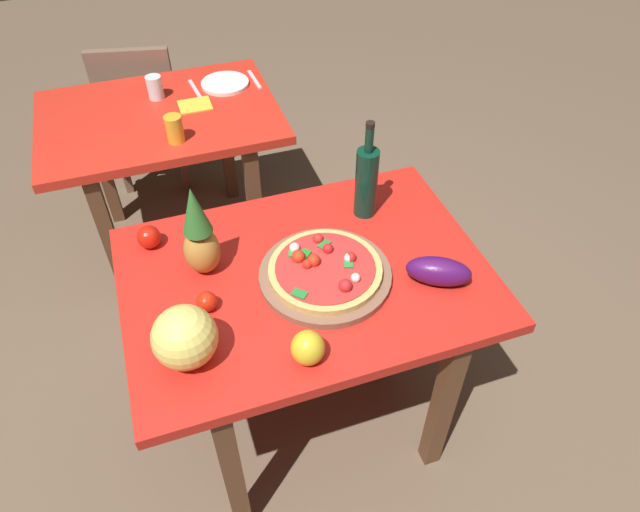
{
  "coord_description": "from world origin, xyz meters",
  "views": [
    {
      "loc": [
        -0.36,
        -1.2,
        2.07
      ],
      "look_at": [
        0.05,
        0.01,
        0.82
      ],
      "focal_mm": 32.32,
      "sensor_mm": 36.0,
      "label": 1
    }
  ],
  "objects_px": {
    "drinking_glass_water": "(155,87)",
    "melon": "(185,337)",
    "pizza_board": "(325,275)",
    "eggplant": "(439,271)",
    "dining_chair": "(143,107)",
    "background_table": "(163,137)",
    "pineapple_left": "(199,236)",
    "bell_pepper": "(308,348)",
    "drinking_glass_juice": "(175,129)",
    "napkin_folded": "(195,105)",
    "dinner_plate": "(225,83)",
    "fork_utensil": "(195,89)",
    "wine_bottle": "(366,181)",
    "tomato_at_corner": "(207,302)",
    "knife_utensil": "(254,80)",
    "display_table": "(306,295)",
    "tomato_near_board": "(149,237)",
    "pizza": "(325,268)"
  },
  "relations": [
    {
      "from": "background_table",
      "to": "pizza_board",
      "type": "xyz_separation_m",
      "value": [
        0.36,
        -1.16,
        0.13
      ]
    },
    {
      "from": "bell_pepper",
      "to": "napkin_folded",
      "type": "distance_m",
      "value": 1.44
    },
    {
      "from": "background_table",
      "to": "tomato_at_corner",
      "type": "relative_size",
      "value": 16.62
    },
    {
      "from": "drinking_glass_water",
      "to": "melon",
      "type": "bearing_deg",
      "value": -94.06
    },
    {
      "from": "drinking_glass_water",
      "to": "dining_chair",
      "type": "bearing_deg",
      "value": 98.39
    },
    {
      "from": "wine_bottle",
      "to": "tomato_at_corner",
      "type": "bearing_deg",
      "value": -156.74
    },
    {
      "from": "pineapple_left",
      "to": "bell_pepper",
      "type": "bearing_deg",
      "value": -65.03
    },
    {
      "from": "pineapple_left",
      "to": "dinner_plate",
      "type": "height_order",
      "value": "pineapple_left"
    },
    {
      "from": "eggplant",
      "to": "display_table",
      "type": "bearing_deg",
      "value": 156.11
    },
    {
      "from": "background_table",
      "to": "display_table",
      "type": "bearing_deg",
      "value": -74.66
    },
    {
      "from": "bell_pepper",
      "to": "fork_utensil",
      "type": "height_order",
      "value": "bell_pepper"
    },
    {
      "from": "fork_utensil",
      "to": "tomato_near_board",
      "type": "bearing_deg",
      "value": -113.69
    },
    {
      "from": "pizza_board",
      "to": "eggplant",
      "type": "bearing_deg",
      "value": -21.29
    },
    {
      "from": "wine_bottle",
      "to": "tomato_at_corner",
      "type": "height_order",
      "value": "wine_bottle"
    },
    {
      "from": "tomato_near_board",
      "to": "fork_utensil",
      "type": "distance_m",
      "value": 1.04
    },
    {
      "from": "melon",
      "to": "dinner_plate",
      "type": "xyz_separation_m",
      "value": [
        0.42,
        1.47,
        -0.08
      ]
    },
    {
      "from": "background_table",
      "to": "napkin_folded",
      "type": "relative_size",
      "value": 7.32
    },
    {
      "from": "pizza_board",
      "to": "fork_utensil",
      "type": "relative_size",
      "value": 2.28
    },
    {
      "from": "pizza_board",
      "to": "dinner_plate",
      "type": "bearing_deg",
      "value": 91.38
    },
    {
      "from": "melon",
      "to": "eggplant",
      "type": "distance_m",
      "value": 0.77
    },
    {
      "from": "display_table",
      "to": "bell_pepper",
      "type": "xyz_separation_m",
      "value": [
        -0.09,
        -0.31,
        0.15
      ]
    },
    {
      "from": "tomato_at_corner",
      "to": "drinking_glass_water",
      "type": "distance_m",
      "value": 1.3
    },
    {
      "from": "melon",
      "to": "tomato_at_corner",
      "type": "height_order",
      "value": "melon"
    },
    {
      "from": "pizza",
      "to": "fork_utensil",
      "type": "distance_m",
      "value": 1.32
    },
    {
      "from": "dining_chair",
      "to": "fork_utensil",
      "type": "bearing_deg",
      "value": 131.01
    },
    {
      "from": "napkin_folded",
      "to": "pizza_board",
      "type": "bearing_deg",
      "value": -80.43
    },
    {
      "from": "pizza",
      "to": "tomato_at_corner",
      "type": "height_order",
      "value": "pizza"
    },
    {
      "from": "pizza_board",
      "to": "drinking_glass_water",
      "type": "height_order",
      "value": "drinking_glass_water"
    },
    {
      "from": "tomato_at_corner",
      "to": "dinner_plate",
      "type": "relative_size",
      "value": 0.28
    },
    {
      "from": "melon",
      "to": "display_table",
      "type": "bearing_deg",
      "value": 26.74
    },
    {
      "from": "pizza_board",
      "to": "knife_utensil",
      "type": "relative_size",
      "value": 2.28
    },
    {
      "from": "display_table",
      "to": "drinking_glass_juice",
      "type": "xyz_separation_m",
      "value": [
        -0.27,
        0.88,
        0.16
      ]
    },
    {
      "from": "dinner_plate",
      "to": "fork_utensil",
      "type": "distance_m",
      "value": 0.14
    },
    {
      "from": "display_table",
      "to": "bell_pepper",
      "type": "bearing_deg",
      "value": -106.71
    },
    {
      "from": "drinking_glass_water",
      "to": "napkin_folded",
      "type": "bearing_deg",
      "value": -40.25
    },
    {
      "from": "dining_chair",
      "to": "tomato_at_corner",
      "type": "height_order",
      "value": "dining_chair"
    },
    {
      "from": "melon",
      "to": "knife_utensil",
      "type": "relative_size",
      "value": 0.98
    },
    {
      "from": "dining_chair",
      "to": "background_table",
      "type": "bearing_deg",
      "value": 107.75
    },
    {
      "from": "fork_utensil",
      "to": "drinking_glass_juice",
      "type": "bearing_deg",
      "value": -115.83
    },
    {
      "from": "bell_pepper",
      "to": "drinking_glass_juice",
      "type": "bearing_deg",
      "value": 98.26
    },
    {
      "from": "background_table",
      "to": "eggplant",
      "type": "distance_m",
      "value": 1.47
    },
    {
      "from": "pineapple_left",
      "to": "knife_utensil",
      "type": "bearing_deg",
      "value": 68.58
    },
    {
      "from": "pizza_board",
      "to": "melon",
      "type": "xyz_separation_m",
      "value": [
        -0.45,
        -0.16,
        0.08
      ]
    },
    {
      "from": "drinking_glass_water",
      "to": "fork_utensil",
      "type": "xyz_separation_m",
      "value": [
        0.17,
        0.02,
        -0.05
      ]
    },
    {
      "from": "eggplant",
      "to": "tomato_at_corner",
      "type": "relative_size",
      "value": 3.25
    },
    {
      "from": "pizza_board",
      "to": "wine_bottle",
      "type": "distance_m",
      "value": 0.37
    },
    {
      "from": "drinking_glass_juice",
      "to": "napkin_folded",
      "type": "relative_size",
      "value": 0.79
    },
    {
      "from": "display_table",
      "to": "tomato_near_board",
      "type": "height_order",
      "value": "tomato_near_board"
    },
    {
      "from": "tomato_at_corner",
      "to": "napkin_folded",
      "type": "bearing_deg",
      "value": 81.71
    },
    {
      "from": "tomato_near_board",
      "to": "napkin_folded",
      "type": "relative_size",
      "value": 0.55
    }
  ]
}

